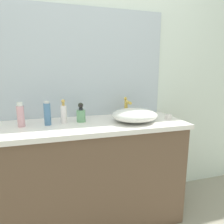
# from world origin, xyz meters

# --- Properties ---
(bathroom_wall_rear) EXTENTS (6.00, 0.06, 2.60)m
(bathroom_wall_rear) POSITION_xyz_m (0.00, 0.73, 1.30)
(bathroom_wall_rear) COLOR silver
(bathroom_wall_rear) RESTS_ON ground
(vanity_counter) EXTENTS (1.48, 0.53, 0.84)m
(vanity_counter) POSITION_xyz_m (0.10, 0.42, 0.42)
(vanity_counter) COLOR brown
(vanity_counter) RESTS_ON ground
(wall_mirror_panel) EXTENTS (1.43, 0.01, 0.90)m
(wall_mirror_panel) POSITION_xyz_m (0.10, 0.69, 1.29)
(wall_mirror_panel) COLOR #B2BCC6
(wall_mirror_panel) RESTS_ON vanity_counter
(sink_basin) EXTENTS (0.36, 0.33, 0.10)m
(sink_basin) POSITION_xyz_m (0.45, 0.38, 0.89)
(sink_basin) COLOR silver
(sink_basin) RESTS_ON vanity_counter
(faucet) EXTENTS (0.03, 0.14, 0.17)m
(faucet) POSITION_xyz_m (0.45, 0.56, 0.94)
(faucet) COLOR gold
(faucet) RESTS_ON vanity_counter
(soap_dispenser) EXTENTS (0.07, 0.07, 0.15)m
(soap_dispenser) POSITION_xyz_m (0.04, 0.48, 0.90)
(soap_dispenser) COLOR #6DA675
(soap_dispenser) RESTS_ON vanity_counter
(lotion_bottle) EXTENTS (0.05, 0.05, 0.18)m
(lotion_bottle) POSITION_xyz_m (-0.38, 0.46, 0.93)
(lotion_bottle) COLOR #D99DA6
(lotion_bottle) RESTS_ON vanity_counter
(perfume_bottle) EXTENTS (0.05, 0.05, 0.18)m
(perfume_bottle) POSITION_xyz_m (-0.09, 0.48, 0.92)
(perfume_bottle) COLOR white
(perfume_bottle) RESTS_ON vanity_counter
(spray_can) EXTENTS (0.05, 0.05, 0.18)m
(spray_can) POSITION_xyz_m (-0.20, 0.45, 0.93)
(spray_can) COLOR teal
(spray_can) RESTS_ON vanity_counter
(candle_jar) EXTENTS (0.05, 0.05, 0.04)m
(candle_jar) POSITION_xyz_m (0.75, 0.38, 0.86)
(candle_jar) COLOR silver
(candle_jar) RESTS_ON vanity_counter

